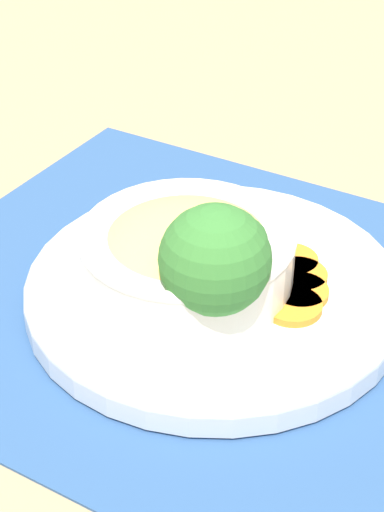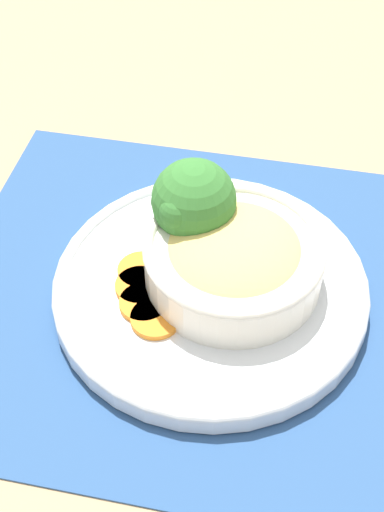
% 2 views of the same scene
% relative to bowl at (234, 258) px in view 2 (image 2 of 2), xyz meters
% --- Properties ---
extents(ground_plane, '(4.00, 4.00, 0.00)m').
position_rel_bowl_xyz_m(ground_plane, '(-0.01, 0.02, -0.05)').
color(ground_plane, tan).
extents(placemat, '(0.41, 0.48, 0.00)m').
position_rel_bowl_xyz_m(placemat, '(-0.01, 0.02, -0.04)').
color(placemat, '#2D5184').
rests_on(placemat, ground_plane).
extents(plate, '(0.28, 0.28, 0.02)m').
position_rel_bowl_xyz_m(plate, '(-0.01, 0.02, -0.03)').
color(plate, silver).
rests_on(plate, placemat).
extents(bowl, '(0.16, 0.16, 0.05)m').
position_rel_bowl_xyz_m(bowl, '(0.00, 0.00, 0.00)').
color(bowl, silver).
rests_on(bowl, plate).
extents(broccoli_floret, '(0.07, 0.07, 0.09)m').
position_rel_bowl_xyz_m(broccoli_floret, '(0.03, 0.04, 0.03)').
color(broccoli_floret, '#84AD5B').
rests_on(broccoli_floret, plate).
extents(carrot_slice_near, '(0.04, 0.04, 0.01)m').
position_rel_bowl_xyz_m(carrot_slice_near, '(-0.01, 0.08, -0.02)').
color(carrot_slice_near, orange).
rests_on(carrot_slice_near, plate).
extents(carrot_slice_middle, '(0.04, 0.04, 0.01)m').
position_rel_bowl_xyz_m(carrot_slice_middle, '(-0.03, 0.08, -0.02)').
color(carrot_slice_middle, orange).
rests_on(carrot_slice_middle, plate).
extents(carrot_slice_far, '(0.04, 0.04, 0.01)m').
position_rel_bowl_xyz_m(carrot_slice_far, '(-0.04, 0.07, -0.02)').
color(carrot_slice_far, orange).
rests_on(carrot_slice_far, plate).
extents(carrot_slice_extra, '(0.04, 0.04, 0.01)m').
position_rel_bowl_xyz_m(carrot_slice_extra, '(-0.06, 0.06, -0.02)').
color(carrot_slice_extra, orange).
rests_on(carrot_slice_extra, plate).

